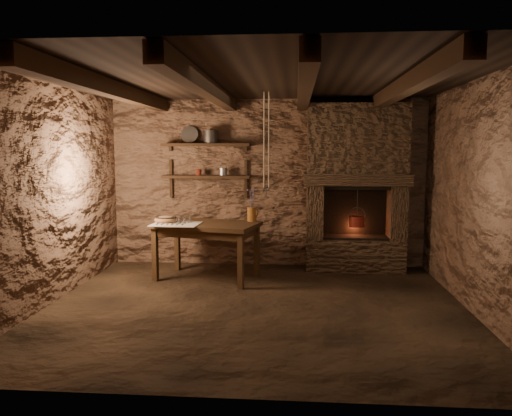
# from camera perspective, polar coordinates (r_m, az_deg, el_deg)

# --- Properties ---
(floor) EXTENTS (4.50, 4.50, 0.00)m
(floor) POSITION_cam_1_polar(r_m,az_deg,el_deg) (5.48, -0.04, -11.21)
(floor) COLOR black
(floor) RESTS_ON ground
(back_wall) EXTENTS (4.50, 0.04, 2.40)m
(back_wall) POSITION_cam_1_polar(r_m,az_deg,el_deg) (7.22, 1.23, 2.86)
(back_wall) COLOR brown
(back_wall) RESTS_ON floor
(front_wall) EXTENTS (4.50, 0.04, 2.40)m
(front_wall) POSITION_cam_1_polar(r_m,az_deg,el_deg) (3.26, -2.86, -1.90)
(front_wall) COLOR brown
(front_wall) RESTS_ON floor
(left_wall) EXTENTS (0.04, 4.00, 2.40)m
(left_wall) POSITION_cam_1_polar(r_m,az_deg,el_deg) (5.86, -22.55, 1.44)
(left_wall) COLOR brown
(left_wall) RESTS_ON floor
(right_wall) EXTENTS (0.04, 4.00, 2.40)m
(right_wall) POSITION_cam_1_polar(r_m,az_deg,el_deg) (5.53, 23.89, 1.09)
(right_wall) COLOR brown
(right_wall) RESTS_ON floor
(ceiling) EXTENTS (4.50, 4.00, 0.04)m
(ceiling) POSITION_cam_1_polar(r_m,az_deg,el_deg) (5.26, -0.04, 14.51)
(ceiling) COLOR black
(ceiling) RESTS_ON back_wall
(beam_far_left) EXTENTS (0.14, 3.95, 0.16)m
(beam_far_left) POSITION_cam_1_polar(r_m,az_deg,el_deg) (5.57, -16.02, 12.89)
(beam_far_left) COLOR black
(beam_far_left) RESTS_ON ceiling
(beam_mid_left) EXTENTS (0.14, 3.95, 0.16)m
(beam_mid_left) POSITION_cam_1_polar(r_m,az_deg,el_deg) (5.31, -5.58, 13.43)
(beam_mid_left) COLOR black
(beam_mid_left) RESTS_ON ceiling
(beam_mid_right) EXTENTS (0.14, 3.95, 0.16)m
(beam_mid_right) POSITION_cam_1_polar(r_m,az_deg,el_deg) (5.23, 5.58, 13.53)
(beam_mid_right) COLOR black
(beam_mid_right) RESTS_ON ceiling
(beam_far_right) EXTENTS (0.14, 3.95, 0.16)m
(beam_far_right) POSITION_cam_1_polar(r_m,az_deg,el_deg) (5.34, 16.66, 13.14)
(beam_far_right) COLOR black
(beam_far_right) RESTS_ON ceiling
(shelf_lower) EXTENTS (1.25, 0.30, 0.04)m
(shelf_lower) POSITION_cam_1_polar(r_m,az_deg,el_deg) (7.16, -5.66, 3.60)
(shelf_lower) COLOR black
(shelf_lower) RESTS_ON back_wall
(shelf_upper) EXTENTS (1.25, 0.30, 0.04)m
(shelf_upper) POSITION_cam_1_polar(r_m,az_deg,el_deg) (7.15, -5.70, 7.20)
(shelf_upper) COLOR black
(shelf_upper) RESTS_ON back_wall
(hearth) EXTENTS (1.43, 0.51, 2.30)m
(hearth) POSITION_cam_1_polar(r_m,az_deg,el_deg) (7.03, 11.36, 2.84)
(hearth) COLOR #3D2C1E
(hearth) RESTS_ON floor
(work_table) EXTENTS (1.44, 1.03, 0.74)m
(work_table) POSITION_cam_1_polar(r_m,az_deg,el_deg) (6.54, -5.66, -4.66)
(work_table) COLOR #382413
(work_table) RESTS_ON floor
(linen_cloth) EXTENTS (0.61, 0.50, 0.01)m
(linen_cloth) POSITION_cam_1_polar(r_m,az_deg,el_deg) (6.39, -9.14, -1.82)
(linen_cloth) COLOR beige
(linen_cloth) RESTS_ON work_table
(pewter_cutlery_row) EXTENTS (0.50, 0.21, 0.01)m
(pewter_cutlery_row) POSITION_cam_1_polar(r_m,az_deg,el_deg) (6.37, -9.18, -1.76)
(pewter_cutlery_row) COLOR gray
(pewter_cutlery_row) RESTS_ON linen_cloth
(drinking_glasses) EXTENTS (0.19, 0.06, 0.08)m
(drinking_glasses) POSITION_cam_1_polar(r_m,az_deg,el_deg) (6.49, -8.74, -1.31)
(drinking_glasses) COLOR silver
(drinking_glasses) RESTS_ON linen_cloth
(stoneware_jug) EXTENTS (0.14, 0.12, 0.43)m
(stoneware_jug) POSITION_cam_1_polar(r_m,az_deg,el_deg) (6.56, -0.46, 0.08)
(stoneware_jug) COLOR brown
(stoneware_jug) RESTS_ON work_table
(wooden_bowl) EXTENTS (0.37, 0.37, 0.11)m
(wooden_bowl) POSITION_cam_1_polar(r_m,az_deg,el_deg) (6.56, -10.27, -1.34)
(wooden_bowl) COLOR #93613F
(wooden_bowl) RESTS_ON work_table
(iron_stockpot) EXTENTS (0.24, 0.24, 0.16)m
(iron_stockpot) POSITION_cam_1_polar(r_m,az_deg,el_deg) (7.14, -5.19, 8.02)
(iron_stockpot) COLOR #312E2B
(iron_stockpot) RESTS_ON shelf_upper
(tin_pan) EXTENTS (0.25, 0.11, 0.25)m
(tin_pan) POSITION_cam_1_polar(r_m,az_deg,el_deg) (7.30, -7.59, 8.31)
(tin_pan) COLOR #A2A29D
(tin_pan) RESTS_ON shelf_upper
(small_kettle) EXTENTS (0.16, 0.13, 0.16)m
(small_kettle) POSITION_cam_1_polar(r_m,az_deg,el_deg) (7.12, -3.79, 4.18)
(small_kettle) COLOR #A2A29D
(small_kettle) RESTS_ON shelf_lower
(rusty_tin) EXTENTS (0.09, 0.09, 0.09)m
(rusty_tin) POSITION_cam_1_polar(r_m,az_deg,el_deg) (7.18, -6.59, 4.09)
(rusty_tin) COLOR #551B11
(rusty_tin) RESTS_ON shelf_lower
(red_pot) EXTENTS (0.24, 0.24, 0.54)m
(red_pot) POSITION_cam_1_polar(r_m,az_deg,el_deg) (7.04, 11.46, -1.44)
(red_pot) COLOR maroon
(red_pot) RESTS_ON hearth
(hanging_ropes) EXTENTS (0.08, 0.08, 1.20)m
(hanging_ropes) POSITION_cam_1_polar(r_m,az_deg,el_deg) (6.26, 1.20, 7.76)
(hanging_ropes) COLOR #C5B38B
(hanging_ropes) RESTS_ON ceiling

